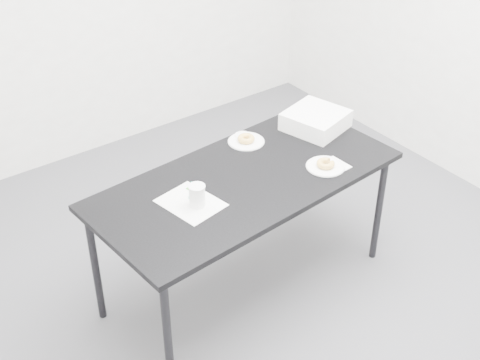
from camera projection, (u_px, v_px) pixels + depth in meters
floor at (243, 300)px, 3.76m from camera, size 4.00×4.00×0.00m
table at (245, 187)px, 3.49m from camera, size 1.68×0.89×0.74m
scorecard at (191, 203)px, 3.27m from camera, size 0.28×0.34×0.00m
logo_patch at (193, 188)px, 3.37m from camera, size 0.06×0.06×0.00m
pen at (191, 190)px, 3.35m from camera, size 0.09×0.12×0.01m
napkin at (333, 166)px, 3.55m from camera, size 0.15×0.15×0.00m
plate_near at (325, 167)px, 3.53m from camera, size 0.21×0.21×0.01m
donut_near at (326, 164)px, 3.52m from camera, size 0.10×0.10×0.03m
plate_far at (246, 141)px, 3.75m from camera, size 0.21×0.21×0.01m
donut_far at (246, 139)px, 3.74m from camera, size 0.11×0.11×0.03m
coffee_cup at (197, 196)px, 3.22m from camera, size 0.08×0.08×0.12m
cup_lid at (243, 136)px, 3.80m from camera, size 0.09×0.09×0.01m
bakery_box at (316, 120)px, 3.86m from camera, size 0.38×0.38×0.10m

